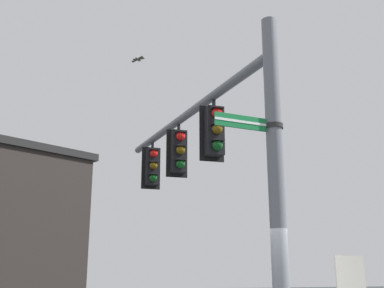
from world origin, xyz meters
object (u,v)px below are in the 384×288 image
traffic_light_mid_inner (179,151)px  bird_flying (138,59)px  traffic_light_nearest_pole (215,131)px  street_name_sign (259,124)px  traffic_light_mid_outer (152,166)px

traffic_light_mid_inner → bird_flying: 3.22m
traffic_light_nearest_pole → bird_flying: (1.14, -3.09, 2.87)m
street_name_sign → bird_flying: bearing=-77.7°
traffic_light_nearest_pole → bird_flying: size_ratio=3.79×
traffic_light_mid_outer → bird_flying: 3.03m
traffic_light_mid_outer → bird_flying: bearing=50.8°
bird_flying → traffic_light_mid_inner: bearing=127.4°
traffic_light_nearest_pole → traffic_light_mid_outer: 3.89m
traffic_light_nearest_pole → bird_flying: 4.37m
traffic_light_nearest_pole → traffic_light_mid_inner: 1.95m
traffic_light_mid_inner → bird_flying: bearing=-52.6°
traffic_light_mid_outer → street_name_sign: traffic_light_mid_outer is taller
traffic_light_mid_inner → traffic_light_mid_outer: (0.26, -1.93, 0.00)m
traffic_light_nearest_pole → traffic_light_mid_outer: bearing=-82.4°
street_name_sign → traffic_light_nearest_pole: bearing=-89.9°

